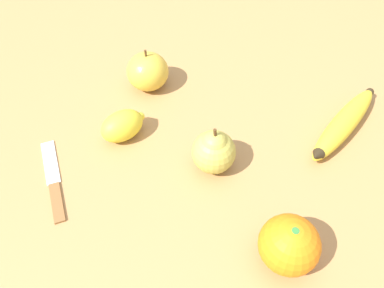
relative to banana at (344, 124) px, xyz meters
name	(u,v)px	position (x,y,z in m)	size (l,w,h in m)	color
ground_plane	(217,154)	(0.17, -0.15, -0.02)	(3.00, 3.00, 0.00)	#A87A47
banana	(344,124)	(0.00, 0.00, 0.00)	(0.23, 0.06, 0.04)	yellow
orange	(289,245)	(0.28, 0.02, 0.02)	(0.08, 0.08, 0.08)	orange
pear	(214,151)	(0.20, -0.15, 0.02)	(0.07, 0.07, 0.09)	#B7AD47
apple	(148,71)	(0.11, -0.36, 0.02)	(0.08, 0.08, 0.09)	gold
lemon	(122,126)	(0.23, -0.31, 0.01)	(0.09, 0.07, 0.05)	yellow
paring_knife	(53,182)	(0.38, -0.34, -0.02)	(0.11, 0.15, 0.01)	silver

